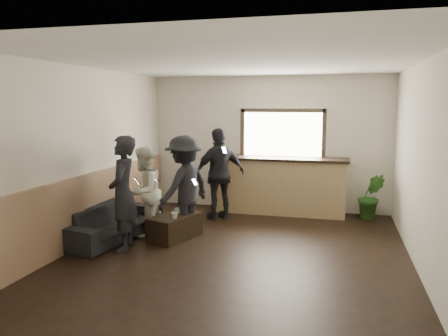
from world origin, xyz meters
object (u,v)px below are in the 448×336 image
(coffee_table, at_px, (175,227))
(potted_plant, at_px, (371,196))
(cup_a, at_px, (178,211))
(sofa, at_px, (112,222))
(person_b, at_px, (144,192))
(person_d, at_px, (220,174))
(bar_counter, at_px, (280,182))
(person_a, at_px, (123,193))
(cup_b, at_px, (175,215))
(person_c, at_px, (184,186))

(coffee_table, height_order, potted_plant, potted_plant)
(coffee_table, bearing_deg, cup_a, 87.82)
(sofa, relative_size, person_b, 1.28)
(person_b, height_order, person_d, person_d)
(bar_counter, distance_m, cup_a, 2.53)
(cup_a, bearing_deg, coffee_table, -92.18)
(potted_plant, bearing_deg, cup_a, -147.83)
(coffee_table, distance_m, person_b, 0.79)
(person_a, bearing_deg, bar_counter, 129.87)
(cup_a, height_order, person_b, person_b)
(coffee_table, height_order, person_b, person_b)
(coffee_table, height_order, person_d, person_d)
(cup_a, distance_m, cup_b, 0.35)
(sofa, height_order, person_d, person_d)
(person_c, bearing_deg, cup_a, -44.97)
(sofa, xyz_separation_m, cup_b, (1.08, 0.06, 0.16))
(potted_plant, height_order, person_c, person_c)
(sofa, bearing_deg, coffee_table, -66.79)
(cup_a, height_order, person_c, person_c)
(bar_counter, relative_size, person_a, 1.54)
(cup_a, relative_size, potted_plant, 0.13)
(person_b, bearing_deg, bar_counter, 138.47)
(bar_counter, relative_size, person_b, 1.78)
(cup_a, height_order, person_a, person_a)
(sofa, height_order, cup_a, sofa)
(bar_counter, xyz_separation_m, coffee_table, (-1.45, -2.21, -0.44))
(cup_b, xyz_separation_m, potted_plant, (3.15, 2.36, 0.00))
(person_c, bearing_deg, bar_counter, 168.79)
(person_a, xyz_separation_m, person_c, (0.66, 0.89, -0.02))
(cup_b, height_order, person_d, person_d)
(person_a, bearing_deg, sofa, -150.07)
(person_a, height_order, person_c, person_a)
(bar_counter, relative_size, coffee_table, 3.02)
(bar_counter, bearing_deg, person_a, -124.49)
(potted_plant, relative_size, person_d, 0.51)
(coffee_table, bearing_deg, sofa, -165.59)
(person_c, xyz_separation_m, person_d, (0.27, 1.24, 0.03))
(cup_a, relative_size, person_c, 0.07)
(sofa, relative_size, person_c, 1.14)
(potted_plant, bearing_deg, person_b, -150.61)
(sofa, height_order, person_a, person_a)
(cup_a, bearing_deg, potted_plant, 32.17)
(person_b, bearing_deg, coffee_table, 87.03)
(cup_a, distance_m, person_a, 1.10)
(coffee_table, relative_size, person_d, 0.51)
(bar_counter, distance_m, person_d, 1.35)
(cup_a, relative_size, person_b, 0.07)
(coffee_table, xyz_separation_m, person_d, (0.38, 1.42, 0.68))
(potted_plant, distance_m, person_b, 4.35)
(sofa, xyz_separation_m, person_d, (1.39, 1.68, 0.60))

